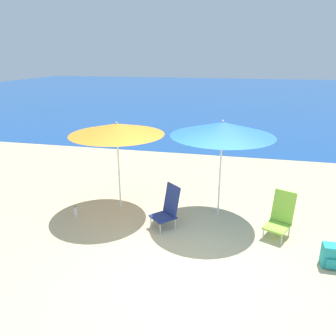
% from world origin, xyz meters
% --- Properties ---
extents(ground_plane, '(60.00, 60.00, 0.00)m').
position_xyz_m(ground_plane, '(0.00, 0.00, 0.00)').
color(ground_plane, '#C6B284').
extents(sea_water, '(60.00, 40.00, 0.01)m').
position_xyz_m(sea_water, '(0.00, 26.49, 0.00)').
color(sea_water, '#19478C').
rests_on(sea_water, ground).
extents(beach_umbrella_blue, '(2.06, 2.06, 2.05)m').
position_xyz_m(beach_umbrella_blue, '(0.36, 2.08, 1.87)').
color(beach_umbrella_blue, white).
rests_on(beach_umbrella_blue, ground).
extents(beach_umbrella_orange, '(1.98, 1.98, 1.94)m').
position_xyz_m(beach_umbrella_orange, '(-1.80, 1.99, 1.78)').
color(beach_umbrella_orange, white).
rests_on(beach_umbrella_orange, ground).
extents(beach_chair_lime, '(0.60, 0.68, 0.83)m').
position_xyz_m(beach_chair_lime, '(1.55, 1.57, 0.38)').
color(beach_chair_lime, silver).
rests_on(beach_chair_lime, ground).
extents(beach_chair_navy, '(0.62, 0.63, 0.86)m').
position_xyz_m(beach_chair_navy, '(-0.57, 1.38, 0.42)').
color(beach_chair_navy, silver).
rests_on(beach_chair_navy, ground).
extents(backpack_teal, '(0.32, 0.26, 0.38)m').
position_xyz_m(backpack_teal, '(2.29, 0.71, 0.19)').
color(backpack_teal, teal).
rests_on(backpack_teal, ground).
extents(water_bottle, '(0.06, 0.06, 0.25)m').
position_xyz_m(water_bottle, '(-2.55, 1.33, 0.10)').
color(water_bottle, silver).
rests_on(water_bottle, ground).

